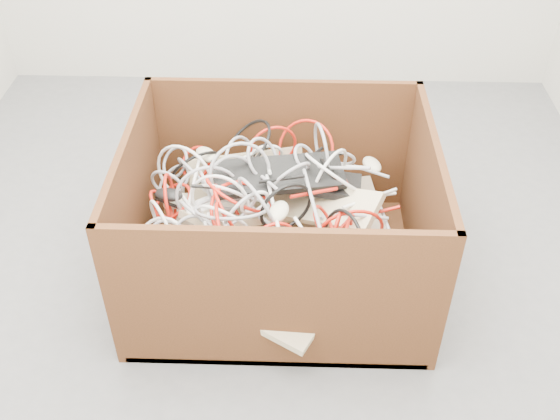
{
  "coord_description": "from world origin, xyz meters",
  "views": [
    {
      "loc": [
        0.12,
        -1.86,
        1.81
      ],
      "look_at": [
        0.06,
        -0.04,
        0.3
      ],
      "focal_mm": 42.02,
      "sensor_mm": 36.0,
      "label": 1
    }
  ],
  "objects_px": {
    "power_strip_left": "(231,197)",
    "cardboard_box": "(276,242)",
    "power_strip_right": "(193,244)",
    "vga_plug": "(344,214)"
  },
  "relations": [
    {
      "from": "power_strip_left",
      "to": "cardboard_box",
      "type": "bearing_deg",
      "value": -17.04
    },
    {
      "from": "cardboard_box",
      "to": "power_strip_left",
      "type": "distance_m",
      "value": 0.27
    },
    {
      "from": "cardboard_box",
      "to": "power_strip_right",
      "type": "relative_size",
      "value": 3.86
    },
    {
      "from": "power_strip_left",
      "to": "vga_plug",
      "type": "relative_size",
      "value": 7.18
    },
    {
      "from": "cardboard_box",
      "to": "vga_plug",
      "type": "height_order",
      "value": "cardboard_box"
    },
    {
      "from": "power_strip_left",
      "to": "power_strip_right",
      "type": "height_order",
      "value": "power_strip_left"
    },
    {
      "from": "cardboard_box",
      "to": "vga_plug",
      "type": "bearing_deg",
      "value": -10.13
    },
    {
      "from": "vga_plug",
      "to": "cardboard_box",
      "type": "bearing_deg",
      "value": -163.68
    },
    {
      "from": "cardboard_box",
      "to": "power_strip_right",
      "type": "distance_m",
      "value": 0.38
    },
    {
      "from": "power_strip_left",
      "to": "power_strip_right",
      "type": "relative_size",
      "value": 1.18
    }
  ]
}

